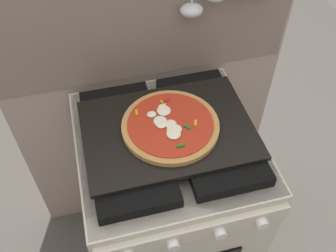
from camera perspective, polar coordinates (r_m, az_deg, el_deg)
ground_plane at (r=1.98m, az=0.00°, el=-18.14°), size 4.00×4.00×0.00m
kitchen_backsplash at (r=1.52m, az=-3.01°, el=5.70°), size 1.10×0.09×1.55m
stove at (r=1.58m, az=0.02°, el=-11.63°), size 0.60×0.64×0.90m
baking_tray at (r=1.21m, az=0.00°, el=-0.57°), size 0.54×0.38×0.02m
pizza_left at (r=1.19m, az=0.34°, el=0.11°), size 0.31×0.31×0.03m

